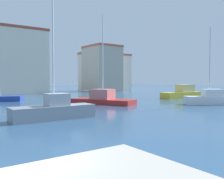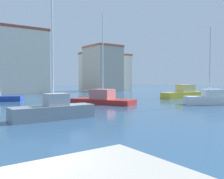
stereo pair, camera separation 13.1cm
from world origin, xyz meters
The scene contains 8 objects.
water centered at (15.00, 20.00, 0.00)m, with size 160.00×160.00×0.00m, color #2D5175.
sailboat_white_behind_lamppost centered at (23.88, 10.32, 0.68)m, with size 5.39×4.18×8.54m.
sailboat_grey_outer_mooring centered at (5.81, 10.80, 0.65)m, with size 5.83×1.66×9.11m.
sailboat_red_near_pier centered at (14.60, 17.89, 0.60)m, with size 5.50×7.71×10.05m.
motorboat_yellow_inner_mooring centered at (29.46, 18.51, 0.73)m, with size 7.28×2.01×2.01m.
warehouse_block centered at (11.24, 43.50, 6.25)m, with size 12.04×6.63×12.49m.
yacht_club centered at (31.78, 44.07, 5.41)m, with size 6.83×8.21×10.81m.
waterfront_apartments centered at (35.29, 47.78, 4.78)m, with size 13.63×5.30×9.55m.
Camera 1 is at (-0.93, -5.52, 2.77)m, focal length 39.59 mm.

